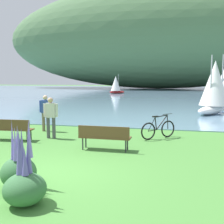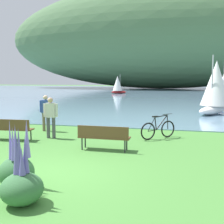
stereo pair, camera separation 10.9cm
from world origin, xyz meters
name	(u,v)px [view 1 (the left image)]	position (x,y,z in m)	size (l,w,h in m)	color
ground_plane	(50,174)	(0.00, 0.00, 0.00)	(200.00, 200.00, 0.00)	#478438
bay_water	(159,92)	(0.00, 47.00, 0.02)	(180.00, 80.00, 0.04)	#6B8EA8
distant_hillside	(159,37)	(-1.50, 65.85, 13.00)	(80.95, 28.00, 25.91)	#4C7047
park_bench_near_camera	(10,128)	(-3.28, 3.27, 0.52)	(1.82, 0.58, 0.88)	brown
park_bench_further_along	(104,136)	(0.80, 2.62, 0.52)	(1.80, 0.50, 0.88)	brown
bicycle_leaning_near_bench	(158,129)	(2.50, 5.00, 0.40)	(1.32, 1.26, 1.01)	black
person_at_shoreline	(46,111)	(-2.81, 5.46, 0.98)	(0.61, 0.23, 1.71)	#72604C
person_on_the_grass	(51,115)	(-1.88, 4.05, 0.98)	(0.60, 0.27, 1.71)	#4C4C51
echium_bush_closest_to_camera	(25,184)	(0.33, -1.76, 0.42)	(0.85, 0.85, 1.54)	#386B3D
echium_bush_beside_closest	(19,169)	(-0.24, -1.05, 0.44)	(0.80, 0.80, 1.59)	#386B3D
sailboat_nearest_to_shore	(214,87)	(5.75, 13.87, 1.94)	(2.89, 3.43, 4.04)	white
sailboat_mid_bay	(116,84)	(-6.64, 38.75, 1.55)	(2.66, 2.43, 3.21)	#B22323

